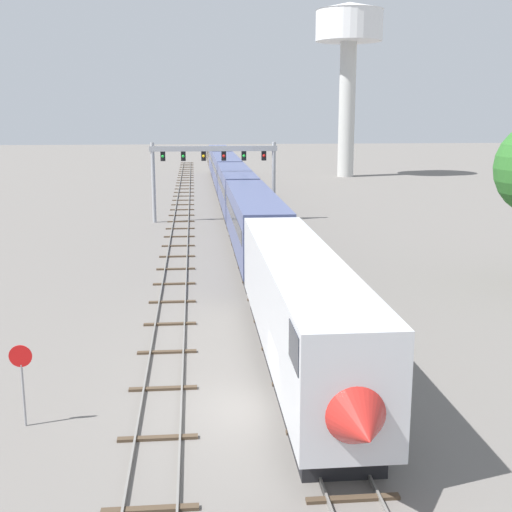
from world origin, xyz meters
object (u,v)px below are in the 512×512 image
Objects in this scene: passenger_train at (236,191)px; water_tower at (349,38)px; signal_gantry at (214,163)px; stop_sign at (22,374)px.

water_tower is at bearing 63.44° from passenger_train.
water_tower is (22.79, 44.10, 16.10)m from signal_gantry.
stop_sign is (-10.00, -45.66, -0.74)m from passenger_train.
passenger_train is 46.75m from stop_sign.
stop_sign is at bearing -109.39° from water_tower.
water_tower is 94.08m from stop_sign.
signal_gantry is (-2.25, -3.01, 3.01)m from passenger_train.
passenger_train reaches higher than stop_sign.
passenger_train is 35.70× the size of stop_sign.
signal_gantry is 43.51m from stop_sign.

